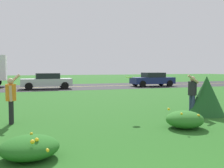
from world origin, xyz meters
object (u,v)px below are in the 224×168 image
car_silver_center_left (47,81)px  person_thrower_orange_shirt (11,97)px  person_catcher_dark_shirt (192,92)px  frisbee_lime (129,77)px  car_navy_leftmost (153,79)px

car_silver_center_left → person_thrower_orange_shirt: bearing=-98.9°
person_catcher_dark_shirt → car_silver_center_left: bearing=106.5°
person_catcher_dark_shirt → car_silver_center_left: (-4.53, 15.28, -0.20)m
person_catcher_dark_shirt → frisbee_lime: person_catcher_dark_shirt is taller
person_thrower_orange_shirt → car_navy_leftmost: (13.17, 14.74, -0.19)m
person_catcher_dark_shirt → frisbee_lime: size_ratio=6.25×
person_catcher_dark_shirt → frisbee_lime: (-2.63, 0.37, 0.60)m
person_catcher_dark_shirt → frisbee_lime: 2.72m
person_catcher_dark_shirt → car_navy_leftmost: bearing=67.5°
person_thrower_orange_shirt → person_catcher_dark_shirt: 6.87m
car_navy_leftmost → person_catcher_dark_shirt: bearing=-112.5°
person_thrower_orange_shirt → car_navy_leftmost: bearing=48.2°
person_catcher_dark_shirt → car_navy_leftmost: person_catcher_dark_shirt is taller
car_silver_center_left → person_catcher_dark_shirt: bearing=-73.5°
car_navy_leftmost → car_silver_center_left: size_ratio=1.00×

